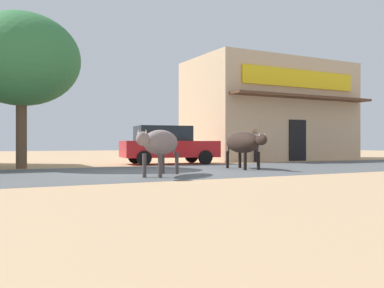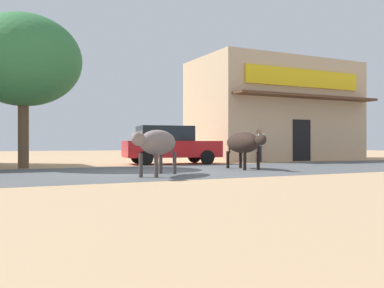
{
  "view_description": "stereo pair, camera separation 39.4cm",
  "coord_description": "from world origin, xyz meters",
  "px_view_note": "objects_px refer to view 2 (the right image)",
  "views": [
    {
      "loc": [
        -5.14,
        -12.4,
        0.9
      ],
      "look_at": [
        1.83,
        0.77,
        0.87
      ],
      "focal_mm": 39.83,
      "sensor_mm": 36.0,
      "label": 1
    },
    {
      "loc": [
        -4.79,
        -12.58,
        0.9
      ],
      "look_at": [
        1.83,
        0.77,
        0.87
      ],
      "focal_mm": 39.83,
      "sensor_mm": 36.0,
      "label": 2
    }
  ],
  "objects_px": {
    "cow_far_dark": "(243,143)",
    "cow_near_brown": "(158,143)",
    "pedestrian_by_shop": "(259,143)",
    "roadside_tree": "(23,61)",
    "parked_hatchback_car": "(170,145)"
  },
  "relations": [
    {
      "from": "cow_far_dark",
      "to": "cow_near_brown",
      "type": "bearing_deg",
      "value": -158.57
    },
    {
      "from": "cow_near_brown",
      "to": "pedestrian_by_shop",
      "type": "xyz_separation_m",
      "value": [
        7.58,
        5.91,
        0.0
      ]
    },
    {
      "from": "roadside_tree",
      "to": "cow_near_brown",
      "type": "distance_m",
      "value": 6.87
    },
    {
      "from": "roadside_tree",
      "to": "cow_far_dark",
      "type": "relative_size",
      "value": 2.14
    },
    {
      "from": "roadside_tree",
      "to": "parked_hatchback_car",
      "type": "bearing_deg",
      "value": 5.61
    },
    {
      "from": "pedestrian_by_shop",
      "to": "cow_near_brown",
      "type": "bearing_deg",
      "value": -142.08
    },
    {
      "from": "cow_near_brown",
      "to": "cow_far_dark",
      "type": "bearing_deg",
      "value": 21.43
    },
    {
      "from": "cow_far_dark",
      "to": "pedestrian_by_shop",
      "type": "xyz_separation_m",
      "value": [
        3.8,
        4.42,
        0.0
      ]
    },
    {
      "from": "roadside_tree",
      "to": "parked_hatchback_car",
      "type": "relative_size",
      "value": 1.29
    },
    {
      "from": "roadside_tree",
      "to": "pedestrian_by_shop",
      "type": "xyz_separation_m",
      "value": [
        10.59,
        0.49,
        -2.95
      ]
    },
    {
      "from": "parked_hatchback_car",
      "to": "cow_near_brown",
      "type": "distance_m",
      "value": 6.69
    },
    {
      "from": "cow_near_brown",
      "to": "cow_far_dark",
      "type": "relative_size",
      "value": 0.88
    },
    {
      "from": "parked_hatchback_car",
      "to": "pedestrian_by_shop",
      "type": "relative_size",
      "value": 2.75
    },
    {
      "from": "parked_hatchback_car",
      "to": "cow_near_brown",
      "type": "xyz_separation_m",
      "value": [
        -2.95,
        -6.01,
        0.07
      ]
    },
    {
      "from": "cow_near_brown",
      "to": "pedestrian_by_shop",
      "type": "bearing_deg",
      "value": 37.92
    }
  ]
}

